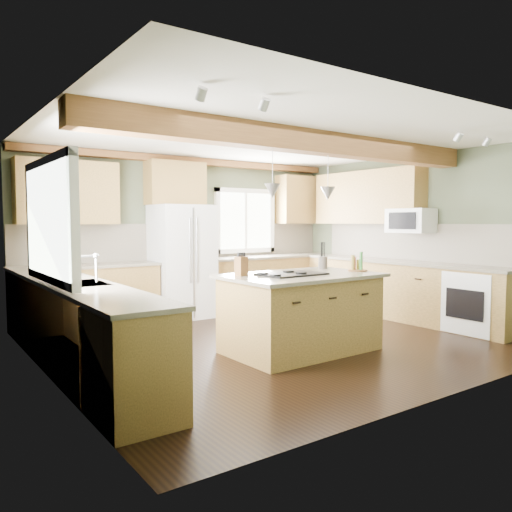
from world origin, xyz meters
TOP-DOWN VIEW (x-y plane):
  - floor at (0.00, 0.00)m, footprint 5.60×5.60m
  - ceiling at (0.00, 0.00)m, footprint 5.60×5.60m
  - wall_back at (0.00, 2.50)m, footprint 5.60×0.00m
  - wall_left at (-2.80, 0.00)m, footprint 0.00×5.00m
  - wall_right at (2.80, 0.00)m, footprint 0.00×5.00m
  - ceiling_beam at (0.00, -0.57)m, footprint 5.55×0.26m
  - soffit_trim at (0.00, 2.40)m, footprint 5.55×0.20m
  - backsplash_back at (0.00, 2.48)m, footprint 5.58×0.03m
  - backsplash_right at (2.78, 0.05)m, footprint 0.03×3.70m
  - base_cab_back_left at (-1.79, 2.20)m, footprint 2.02×0.60m
  - counter_back_left at (-1.79, 2.20)m, footprint 2.06×0.64m
  - base_cab_back_right at (1.49, 2.20)m, footprint 2.62×0.60m
  - counter_back_right at (1.49, 2.20)m, footprint 2.66×0.64m
  - base_cab_left at (-2.50, 0.05)m, footprint 0.60×3.70m
  - counter_left at (-2.50, 0.05)m, footprint 0.64×3.74m
  - base_cab_right at (2.50, 0.05)m, footprint 0.60×3.70m
  - counter_right at (2.50, 0.05)m, footprint 0.64×3.74m
  - upper_cab_back_left at (-1.99, 2.33)m, footprint 1.40×0.35m
  - upper_cab_over_fridge at (-0.30, 2.33)m, footprint 0.96×0.35m
  - upper_cab_right at (2.62, 0.90)m, footprint 0.35×2.20m
  - upper_cab_back_corner at (2.30, 2.33)m, footprint 0.90×0.35m
  - window_left at (-2.78, 0.05)m, footprint 0.04×1.60m
  - window_back at (1.15, 2.48)m, footprint 1.10×0.04m
  - sink at (-2.50, 0.05)m, footprint 0.50×0.65m
  - faucet at (-2.32, 0.05)m, footprint 0.02×0.02m
  - dishwasher at (-2.49, -1.25)m, footprint 0.60×0.60m
  - oven at (2.49, -1.25)m, footprint 0.60×0.72m
  - microwave at (2.58, -0.05)m, footprint 0.40×0.70m
  - pendant_left at (-0.53, -0.57)m, footprint 0.18×0.18m
  - pendant_right at (0.32, -0.56)m, footprint 0.18×0.18m
  - refrigerator at (-0.30, 2.12)m, footprint 0.90×0.74m
  - island at (-0.10, -0.57)m, footprint 1.73×1.08m
  - island_top at (-0.10, -0.57)m, footprint 1.85×1.19m
  - cooktop at (-0.25, -0.57)m, footprint 0.75×0.51m
  - knife_block at (-0.78, -0.31)m, footprint 0.15×0.13m
  - utensil_crock at (0.57, -0.21)m, footprint 0.15×0.15m
  - bottle_tray at (0.71, -0.70)m, footprint 0.26×0.26m

SIDE VIEW (x-z plane):
  - floor at x=0.00m, z-range 0.00..0.00m
  - dishwasher at x=-2.49m, z-range 0.01..0.85m
  - oven at x=2.49m, z-range 0.01..0.85m
  - base_cab_back_left at x=-1.79m, z-range 0.00..0.88m
  - base_cab_back_right at x=1.49m, z-range 0.00..0.88m
  - base_cab_left at x=-2.50m, z-range 0.00..0.88m
  - base_cab_right at x=2.50m, z-range 0.00..0.88m
  - island at x=-0.10m, z-range 0.00..0.88m
  - counter_back_left at x=-1.79m, z-range 0.88..0.92m
  - counter_back_right at x=1.49m, z-range 0.88..0.92m
  - counter_left at x=-2.50m, z-range 0.88..0.92m
  - counter_right at x=2.50m, z-range 0.88..0.92m
  - refrigerator at x=-0.30m, z-range 0.00..1.80m
  - island_top at x=-0.10m, z-range 0.88..0.92m
  - sink at x=-2.50m, z-range 0.89..0.92m
  - cooktop at x=-0.25m, z-range 0.92..0.94m
  - utensil_crock at x=0.57m, z-range 0.92..1.08m
  - knife_block at x=-0.78m, z-range 0.92..1.14m
  - bottle_tray at x=0.71m, z-range 0.92..1.15m
  - faucet at x=-2.32m, z-range 0.91..1.19m
  - backsplash_back at x=0.00m, z-range 0.92..1.50m
  - backsplash_right at x=2.78m, z-range 0.92..1.50m
  - wall_back at x=0.00m, z-range -1.50..4.10m
  - wall_left at x=-2.80m, z-range -1.20..3.80m
  - wall_right at x=2.80m, z-range -1.20..3.80m
  - window_back at x=1.15m, z-range 1.05..2.05m
  - window_left at x=-2.78m, z-range 1.02..2.08m
  - microwave at x=2.58m, z-range 1.36..1.74m
  - pendant_left at x=-0.53m, z-range 1.80..1.96m
  - pendant_right at x=0.32m, z-range 1.80..1.96m
  - upper_cab_back_left at x=-1.99m, z-range 1.50..2.40m
  - upper_cab_right at x=2.62m, z-range 1.50..2.40m
  - upper_cab_back_corner at x=2.30m, z-range 1.50..2.40m
  - upper_cab_over_fridge at x=-0.30m, z-range 1.80..2.50m
  - ceiling_beam at x=0.00m, z-range 2.34..2.60m
  - soffit_trim at x=0.00m, z-range 2.49..2.59m
  - ceiling at x=0.00m, z-range 2.60..2.60m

